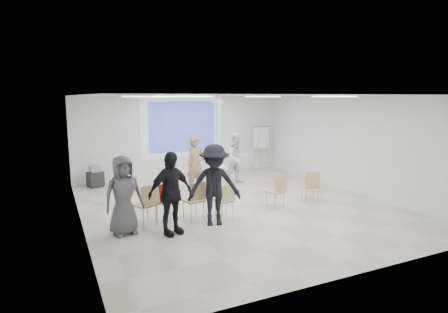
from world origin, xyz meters
name	(u,v)px	position (x,y,z in m)	size (l,w,h in m)	color
floor	(236,207)	(0.00, 0.00, -0.05)	(8.00, 9.00, 0.10)	beige
ceiling	(237,94)	(0.00, 0.00, 3.05)	(8.00, 9.00, 0.10)	white
wall_back	(182,136)	(0.00, 4.55, 1.50)	(8.00, 0.10, 3.00)	silver
wall_left	(76,163)	(-4.05, 0.00, 1.50)	(0.10, 9.00, 3.00)	silver
wall_right	(351,144)	(4.05, 0.00, 1.50)	(0.10, 9.00, 3.00)	silver
projection_halo	(182,127)	(0.00, 4.49, 1.85)	(3.20, 0.01, 2.30)	silver
projection_image	(183,127)	(0.00, 4.47, 1.85)	(2.60, 0.01, 1.90)	#3647BA
pedestal_table	(217,176)	(0.32, 1.99, 0.41)	(0.79, 0.79, 0.75)	silver
player_left	(195,161)	(-0.48, 1.88, 0.99)	(0.72, 0.49, 1.98)	#A07C62
player_right	(237,156)	(1.23, 2.37, 0.96)	(0.93, 0.74, 1.92)	white
controller_left	(198,149)	(-0.30, 2.13, 1.31)	(0.04, 0.13, 0.04)	silver
controller_right	(229,146)	(1.05, 2.62, 1.30)	(0.04, 0.13, 0.04)	white
chair_far_left	(147,202)	(-2.62, -0.64, 0.59)	(0.61, 0.63, 0.99)	tan
chair_left_mid	(163,199)	(-2.19, -0.42, 0.55)	(0.54, 0.57, 0.92)	tan
chair_left_inner	(195,198)	(-1.47, -0.71, 0.57)	(0.53, 0.56, 0.96)	tan
chair_center	(226,198)	(-0.72, -0.83, 0.49)	(0.43, 0.46, 0.83)	tan
chair_right_inner	(277,189)	(0.88, -0.69, 0.52)	(0.50, 0.52, 0.87)	tan
chair_right_far	(311,184)	(2.05, -0.63, 0.53)	(0.54, 0.56, 0.90)	tan
red_jacket	(165,193)	(-2.17, -0.57, 0.72)	(0.44, 0.10, 0.42)	#9F1F13
laptop	(193,199)	(-1.49, -0.61, 0.52)	(0.35, 0.26, 0.03)	black
audience_left	(170,187)	(-2.27, -1.34, 1.04)	(1.21, 0.73, 2.09)	black
audience_mid	(214,180)	(-1.17, -1.18, 1.07)	(1.39, 0.76, 2.15)	black
audience_outer	(123,191)	(-3.19, -0.91, 0.97)	(0.95, 0.62, 1.94)	#56565B
flipchart_easel	(261,137)	(3.27, 4.22, 1.32)	(0.77, 0.59, 1.80)	#92959A
av_cart	(95,177)	(-3.27, 3.89, 0.33)	(0.57, 0.51, 0.71)	black
ceiling_projector	(217,106)	(0.10, 1.49, 2.69)	(0.30, 0.25, 3.00)	white
fluor_panel_nw	(144,97)	(-2.00, 2.00, 2.97)	(1.20, 0.30, 0.02)	white
fluor_panel_ne	(263,97)	(2.00, 2.00, 2.97)	(1.20, 0.30, 0.02)	white
fluor_panel_sw	(183,97)	(-2.00, -1.50, 2.97)	(1.20, 0.30, 0.02)	white
fluor_panel_se	(335,97)	(2.00, -1.50, 2.97)	(1.20, 0.30, 0.02)	white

